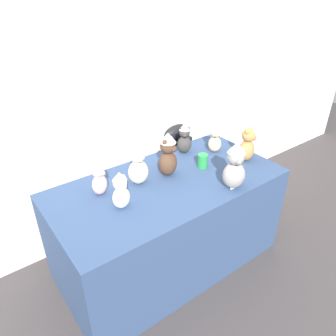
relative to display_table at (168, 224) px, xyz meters
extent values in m
plane|color=#3D3838|center=(0.00, -0.25, -0.40)|extent=(10.00, 10.00, 0.00)
cube|color=silver|center=(0.00, 0.68, 0.90)|extent=(7.00, 0.08, 2.60)
cube|color=navy|center=(0.00, 0.00, 0.00)|extent=(1.74, 0.87, 0.79)
cube|color=black|center=(0.52, 0.56, -0.01)|extent=(0.28, 0.13, 0.78)
ellipsoid|color=black|center=(0.52, 0.56, 0.45)|extent=(0.28, 0.13, 0.15)
ellipsoid|color=#383533|center=(0.39, 0.30, 0.47)|extent=(0.16, 0.15, 0.15)
sphere|color=#383533|center=(0.39, 0.30, 0.58)|extent=(0.09, 0.09, 0.09)
sphere|color=#383533|center=(0.37, 0.31, 0.62)|extent=(0.03, 0.03, 0.03)
sphere|color=#383533|center=(0.42, 0.28, 0.62)|extent=(0.03, 0.03, 0.03)
sphere|color=#32302E|center=(0.37, 0.27, 0.57)|extent=(0.04, 0.04, 0.04)
cone|color=silver|center=(0.39, 0.30, 0.63)|extent=(0.09, 0.09, 0.06)
ellipsoid|color=#4C3323|center=(0.06, 0.09, 0.49)|extent=(0.19, 0.18, 0.19)
sphere|color=#4C3323|center=(0.06, 0.09, 0.63)|extent=(0.12, 0.12, 0.12)
sphere|color=#4C3323|center=(0.03, 0.08, 0.68)|extent=(0.04, 0.04, 0.04)
sphere|color=#4C3323|center=(0.10, 0.10, 0.68)|extent=(0.04, 0.04, 0.04)
sphere|color=#412E23|center=(0.08, 0.04, 0.62)|extent=(0.05, 0.05, 0.05)
cone|color=silver|center=(0.06, 0.09, 0.70)|extent=(0.12, 0.12, 0.08)
ellipsoid|color=gray|center=(0.33, -0.33, 0.49)|extent=(0.20, 0.19, 0.20)
sphere|color=gray|center=(0.33, -0.33, 0.64)|extent=(0.12, 0.12, 0.12)
sphere|color=gray|center=(0.30, -0.31, 0.69)|extent=(0.04, 0.04, 0.04)
sphere|color=gray|center=(0.37, -0.34, 0.69)|extent=(0.04, 0.04, 0.04)
sphere|color=slate|center=(0.31, -0.37, 0.63)|extent=(0.05, 0.05, 0.05)
cone|color=silver|center=(0.33, -0.33, 0.71)|extent=(0.12, 0.12, 0.08)
ellipsoid|color=#B27A42|center=(0.71, -0.11, 0.48)|extent=(0.18, 0.17, 0.18)
sphere|color=#B27A42|center=(0.71, -0.11, 0.61)|extent=(0.11, 0.11, 0.11)
sphere|color=#B27A42|center=(0.68, -0.12, 0.66)|extent=(0.04, 0.04, 0.04)
sphere|color=#B27A42|center=(0.74, -0.09, 0.66)|extent=(0.04, 0.04, 0.04)
sphere|color=olive|center=(0.73, -0.15, 0.61)|extent=(0.04, 0.04, 0.04)
ellipsoid|color=#CCB78E|center=(0.61, 0.15, 0.47)|extent=(0.15, 0.14, 0.14)
sphere|color=#CCB78E|center=(0.61, 0.15, 0.57)|extent=(0.08, 0.08, 0.08)
sphere|color=#CCB78E|center=(0.59, 0.17, 0.60)|extent=(0.03, 0.03, 0.03)
sphere|color=#CCB78E|center=(0.63, 0.14, 0.60)|extent=(0.03, 0.03, 0.03)
sphere|color=#9D8E71|center=(0.59, 0.12, 0.56)|extent=(0.03, 0.03, 0.03)
cone|color=silver|center=(0.61, 0.15, 0.62)|extent=(0.09, 0.09, 0.05)
ellipsoid|color=beige|center=(-0.46, 0.16, 0.47)|extent=(0.15, 0.15, 0.14)
sphere|color=beige|center=(-0.46, 0.16, 0.57)|extent=(0.09, 0.09, 0.09)
sphere|color=beige|center=(-0.48, 0.15, 0.61)|extent=(0.03, 0.03, 0.03)
sphere|color=beige|center=(-0.44, 0.18, 0.61)|extent=(0.03, 0.03, 0.03)
sphere|color=#A88783|center=(-0.44, 0.13, 0.57)|extent=(0.04, 0.04, 0.04)
ellipsoid|color=white|center=(-0.42, -0.06, 0.47)|extent=(0.14, 0.12, 0.15)
sphere|color=white|center=(-0.42, -0.06, 0.58)|extent=(0.09, 0.09, 0.09)
sphere|color=white|center=(-0.44, -0.06, 0.61)|extent=(0.03, 0.03, 0.03)
sphere|color=white|center=(-0.39, -0.05, 0.61)|extent=(0.03, 0.03, 0.03)
sphere|color=#B4B3AF|center=(-0.41, -0.10, 0.57)|extent=(0.04, 0.04, 0.04)
cone|color=silver|center=(-0.42, -0.06, 0.63)|extent=(0.09, 0.09, 0.06)
ellipsoid|color=beige|center=(-0.18, 0.12, 0.49)|extent=(0.17, 0.15, 0.18)
sphere|color=beige|center=(-0.18, 0.12, 0.62)|extent=(0.11, 0.11, 0.11)
sphere|color=beige|center=(-0.21, 0.13, 0.66)|extent=(0.04, 0.04, 0.04)
sphere|color=beige|center=(-0.14, 0.11, 0.66)|extent=(0.04, 0.04, 0.04)
sphere|color=#ABA08A|center=(-0.18, 0.07, 0.61)|extent=(0.05, 0.05, 0.05)
cone|color=silver|center=(-0.18, 0.12, 0.69)|extent=(0.11, 0.11, 0.07)
cylinder|color=#238C3D|center=(0.35, 0.02, 0.45)|extent=(0.08, 0.08, 0.11)
cube|color=white|center=(0.33, -0.34, 0.42)|extent=(0.07, 0.01, 0.05)
camera|label=1|loc=(-1.18, -1.59, 1.69)|focal=34.39mm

